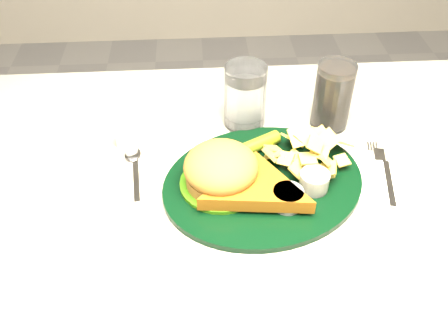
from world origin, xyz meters
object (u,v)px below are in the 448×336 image
at_px(water_glass, 245,96).
at_px(dinner_plate, 264,168).
at_px(fork_napkin, 388,179).
at_px(cola_glass, 333,96).
at_px(table, 225,314).

bearing_deg(water_glass, dinner_plate, -85.12).
bearing_deg(dinner_plate, fork_napkin, -20.35).
bearing_deg(water_glass, cola_glass, -5.06).
bearing_deg(fork_napkin, table, -167.85).
xyz_separation_m(table, water_glass, (0.05, 0.19, 0.44)).
relative_size(table, cola_glass, 9.15).
height_order(dinner_plate, fork_napkin, dinner_plate).
relative_size(dinner_plate, water_glass, 2.77).
relative_size(table, water_glass, 9.63).
xyz_separation_m(table, cola_glass, (0.21, 0.17, 0.44)).
relative_size(water_glass, fork_napkin, 0.85).
bearing_deg(dinner_plate, table, 170.06).
relative_size(cola_glass, fork_napkin, 0.90).
height_order(table, water_glass, water_glass).
bearing_deg(fork_napkin, cola_glass, 122.34).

